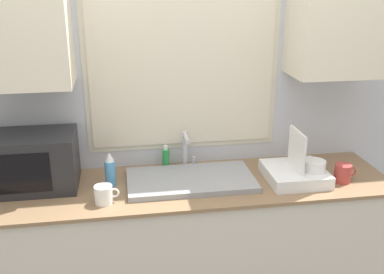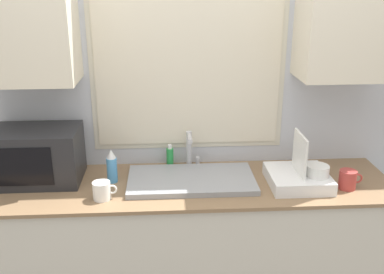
{
  "view_description": "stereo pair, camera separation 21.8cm",
  "coord_description": "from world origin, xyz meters",
  "px_view_note": "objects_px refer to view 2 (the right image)",
  "views": [
    {
      "loc": [
        -0.35,
        -1.93,
        1.98
      ],
      "look_at": [
        0.0,
        0.26,
        1.18
      ],
      "focal_mm": 42.0,
      "sensor_mm": 36.0,
      "label": 1
    },
    {
      "loc": [
        -0.14,
        -1.95,
        1.98
      ],
      "look_at": [
        0.0,
        0.26,
        1.18
      ],
      "focal_mm": 42.0,
      "sensor_mm": 36.0,
      "label": 2
    }
  ],
  "objects_px": {
    "faucet": "(190,147)",
    "spray_bottle": "(112,166)",
    "microwave": "(38,155)",
    "soap_bottle": "(170,157)",
    "dish_rack": "(300,176)",
    "mug_near_sink": "(102,191)"
  },
  "relations": [
    {
      "from": "spray_bottle",
      "to": "dish_rack",
      "type": "bearing_deg",
      "value": -5.62
    },
    {
      "from": "faucet",
      "to": "spray_bottle",
      "type": "xyz_separation_m",
      "value": [
        -0.44,
        -0.17,
        -0.04
      ]
    },
    {
      "from": "dish_rack",
      "to": "spray_bottle",
      "type": "height_order",
      "value": "dish_rack"
    },
    {
      "from": "faucet",
      "to": "spray_bottle",
      "type": "height_order",
      "value": "faucet"
    },
    {
      "from": "dish_rack",
      "to": "mug_near_sink",
      "type": "distance_m",
      "value": 1.06
    },
    {
      "from": "faucet",
      "to": "microwave",
      "type": "distance_m",
      "value": 0.86
    },
    {
      "from": "faucet",
      "to": "mug_near_sink",
      "type": "relative_size",
      "value": 1.78
    },
    {
      "from": "faucet",
      "to": "soap_bottle",
      "type": "xyz_separation_m",
      "value": [
        -0.12,
        0.02,
        -0.07
      ]
    },
    {
      "from": "microwave",
      "to": "soap_bottle",
      "type": "relative_size",
      "value": 3.24
    },
    {
      "from": "faucet",
      "to": "dish_rack",
      "type": "xyz_separation_m",
      "value": [
        0.58,
        -0.27,
        -0.08
      ]
    },
    {
      "from": "spray_bottle",
      "to": "soap_bottle",
      "type": "height_order",
      "value": "spray_bottle"
    },
    {
      "from": "soap_bottle",
      "to": "mug_near_sink",
      "type": "distance_m",
      "value": 0.52
    },
    {
      "from": "microwave",
      "to": "dish_rack",
      "type": "relative_size",
      "value": 1.42
    },
    {
      "from": "faucet",
      "to": "spray_bottle",
      "type": "relative_size",
      "value": 1.16
    },
    {
      "from": "microwave",
      "to": "mug_near_sink",
      "type": "bearing_deg",
      "value": -33.51
    },
    {
      "from": "dish_rack",
      "to": "spray_bottle",
      "type": "distance_m",
      "value": 1.03
    },
    {
      "from": "microwave",
      "to": "spray_bottle",
      "type": "distance_m",
      "value": 0.41
    },
    {
      "from": "soap_bottle",
      "to": "spray_bottle",
      "type": "bearing_deg",
      "value": -150.33
    },
    {
      "from": "soap_bottle",
      "to": "microwave",
      "type": "bearing_deg",
      "value": -169.34
    },
    {
      "from": "spray_bottle",
      "to": "soap_bottle",
      "type": "relative_size",
      "value": 1.34
    },
    {
      "from": "dish_rack",
      "to": "mug_near_sink",
      "type": "xyz_separation_m",
      "value": [
        -1.06,
        -0.1,
        -0.0
      ]
    },
    {
      "from": "dish_rack",
      "to": "soap_bottle",
      "type": "xyz_separation_m",
      "value": [
        -0.7,
        0.28,
        0.01
      ]
    }
  ]
}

